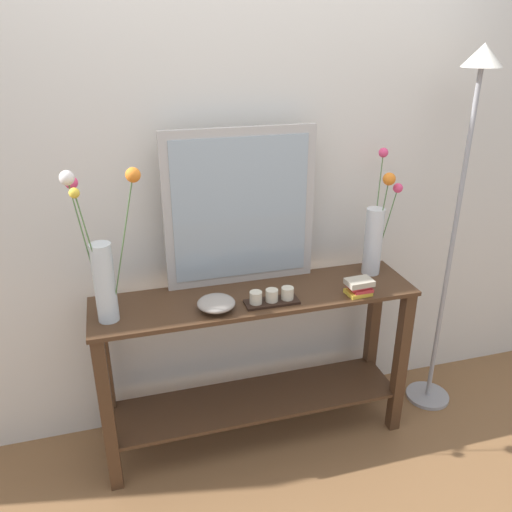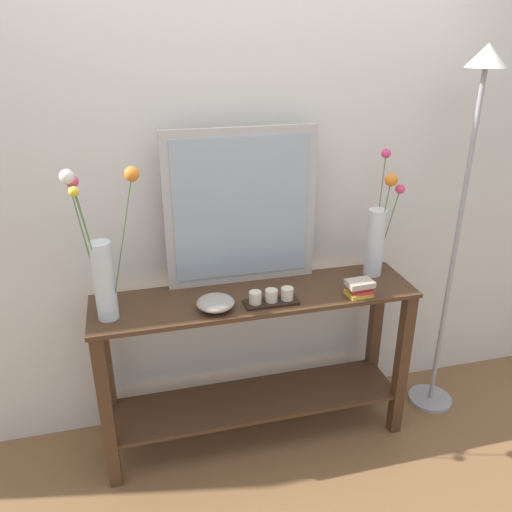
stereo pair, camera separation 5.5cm
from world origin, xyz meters
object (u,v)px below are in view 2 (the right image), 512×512
mirror_leaning (241,209)px  book_stack (360,288)px  vase_right (377,234)px  floor_lamp (466,183)px  tall_vase_left (102,264)px  console_table (256,353)px  decorative_bowl (215,303)px  candle_tray (271,298)px

mirror_leaning → book_stack: size_ratio=5.88×
vase_right → floor_lamp: floor_lamp is taller
tall_vase_left → vase_right: tall_vase_left is taller
book_stack → console_table: bearing=164.6°
mirror_leaning → floor_lamp: floor_lamp is taller
mirror_leaning → book_stack: bearing=-30.2°
mirror_leaning → decorative_bowl: size_ratio=4.44×
decorative_bowl → book_stack: 0.66m
vase_right → book_stack: size_ratio=4.82×
console_table → decorative_bowl: (-0.21, -0.09, 0.35)m
decorative_bowl → floor_lamp: size_ratio=0.09×
tall_vase_left → decorative_bowl: tall_vase_left is taller
tall_vase_left → candle_tray: bearing=-4.1°
console_table → candle_tray: size_ratio=6.17×
console_table → book_stack: bearing=-15.4°
vase_right → decorative_bowl: 0.87m
book_stack → floor_lamp: 0.72m
decorative_bowl → vase_right: bearing=10.9°
console_table → candle_tray: candle_tray is taller
console_table → mirror_leaning: 0.71m
tall_vase_left → decorative_bowl: size_ratio=3.98×
tall_vase_left → book_stack: (1.12, -0.08, -0.21)m
mirror_leaning → decorative_bowl: (-0.18, -0.25, -0.34)m
mirror_leaning → tall_vase_left: (-0.63, -0.20, -0.12)m
candle_tray → decorative_bowl: size_ratio=1.46×
mirror_leaning → tall_vase_left: 0.67m
console_table → mirror_leaning: bearing=100.5°
tall_vase_left → book_stack: 1.14m
tall_vase_left → vase_right: size_ratio=1.09×
candle_tray → vase_right: bearing=16.0°
tall_vase_left → floor_lamp: size_ratio=0.35×
candle_tray → console_table: bearing=115.2°
tall_vase_left → vase_right: (1.29, 0.12, -0.04)m
book_stack → floor_lamp: size_ratio=0.07×
floor_lamp → vase_right: bearing=171.6°
book_stack → mirror_leaning: bearing=149.8°
book_stack → candle_tray: bearing=175.9°
floor_lamp → console_table: bearing=-179.4°
vase_right → floor_lamp: 0.48m
tall_vase_left → vase_right: bearing=5.2°
floor_lamp → mirror_leaning: bearing=172.1°
tall_vase_left → floor_lamp: floor_lamp is taller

